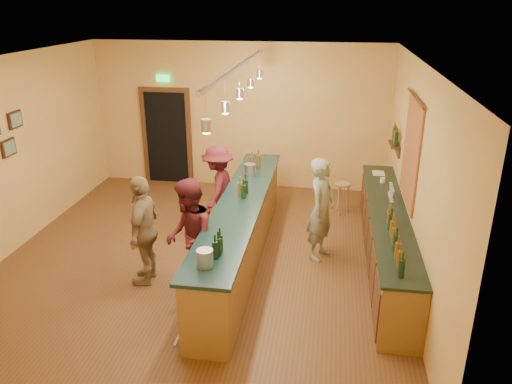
# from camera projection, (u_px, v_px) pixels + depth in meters

# --- Properties ---
(floor) EXTENTS (7.00, 7.00, 0.00)m
(floor) POSITION_uv_depth(u_px,v_px,m) (203.00, 256.00, 8.36)
(floor) COLOR brown
(floor) RESTS_ON ground
(ceiling) EXTENTS (6.50, 7.00, 0.02)m
(ceiling) POSITION_uv_depth(u_px,v_px,m) (195.00, 61.00, 7.20)
(ceiling) COLOR silver
(ceiling) RESTS_ON wall_back
(wall_back) EXTENTS (6.50, 0.02, 3.20)m
(wall_back) POSITION_uv_depth(u_px,v_px,m) (240.00, 116.00, 11.00)
(wall_back) COLOR tan
(wall_back) RESTS_ON floor
(wall_front) EXTENTS (6.50, 0.02, 3.20)m
(wall_front) POSITION_uv_depth(u_px,v_px,m) (101.00, 285.00, 4.56)
(wall_front) COLOR tan
(wall_front) RESTS_ON floor
(wall_left) EXTENTS (0.02, 7.00, 3.20)m
(wall_left) POSITION_uv_depth(u_px,v_px,m) (8.00, 156.00, 8.24)
(wall_left) COLOR tan
(wall_left) RESTS_ON floor
(wall_right) EXTENTS (0.02, 7.00, 3.20)m
(wall_right) POSITION_uv_depth(u_px,v_px,m) (414.00, 176.00, 7.32)
(wall_right) COLOR tan
(wall_right) RESTS_ON floor
(doorway) EXTENTS (1.15, 0.09, 2.48)m
(doorway) POSITION_uv_depth(u_px,v_px,m) (167.00, 135.00, 11.39)
(doorway) COLOR black
(doorway) RESTS_ON wall_back
(tapestry) EXTENTS (0.03, 1.40, 1.60)m
(tapestry) POSITION_uv_depth(u_px,v_px,m) (411.00, 152.00, 7.60)
(tapestry) COLOR #A33720
(tapestry) RESTS_ON wall_right
(bottle_shelf) EXTENTS (0.17, 0.55, 0.54)m
(bottle_shelf) POSITION_uv_depth(u_px,v_px,m) (396.00, 138.00, 9.05)
(bottle_shelf) COLOR #462E15
(bottle_shelf) RESTS_ON wall_right
(back_counter) EXTENTS (0.60, 4.55, 1.27)m
(back_counter) POSITION_uv_depth(u_px,v_px,m) (386.00, 238.00, 7.93)
(back_counter) COLOR olive
(back_counter) RESTS_ON floor
(tasting_bar) EXTENTS (0.73, 5.10, 1.38)m
(tasting_bar) POSITION_uv_depth(u_px,v_px,m) (241.00, 226.00, 8.05)
(tasting_bar) COLOR olive
(tasting_bar) RESTS_ON floor
(pendant_track) EXTENTS (0.11, 4.60, 0.50)m
(pendant_track) POSITION_uv_depth(u_px,v_px,m) (239.00, 77.00, 7.18)
(pendant_track) COLOR silver
(pendant_track) RESTS_ON ceiling
(bartender) EXTENTS (0.61, 0.73, 1.71)m
(bartender) POSITION_uv_depth(u_px,v_px,m) (322.00, 209.00, 8.06)
(bartender) COLOR gray
(bartender) RESTS_ON floor
(customer_a) EXTENTS (0.88, 1.00, 1.74)m
(customer_a) POSITION_uv_depth(u_px,v_px,m) (189.00, 238.00, 7.06)
(customer_a) COLOR #59191E
(customer_a) RESTS_ON floor
(customer_b) EXTENTS (0.46, 1.01, 1.69)m
(customer_b) POSITION_uv_depth(u_px,v_px,m) (144.00, 230.00, 7.36)
(customer_b) COLOR #997A51
(customer_b) RESTS_ON floor
(customer_c) EXTENTS (0.66, 1.07, 1.60)m
(customer_c) POSITION_uv_depth(u_px,v_px,m) (218.00, 189.00, 9.09)
(customer_c) COLOR #59191E
(customer_c) RESTS_ON floor
(bar_stool) EXTENTS (0.30, 0.30, 0.63)m
(bar_stool) POSITION_uv_depth(u_px,v_px,m) (342.00, 190.00, 9.89)
(bar_stool) COLOR #9F7747
(bar_stool) RESTS_ON floor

